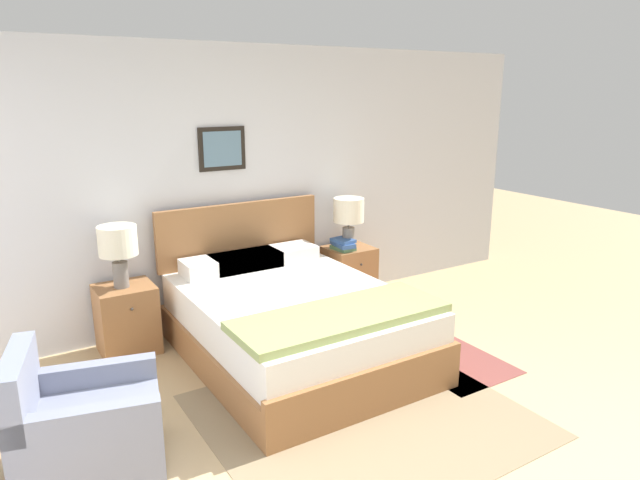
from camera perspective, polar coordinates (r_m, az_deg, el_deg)
ground_plane at (r=3.74m, az=11.88°, el=-21.43°), size 16.00×16.00×0.00m
wall_back at (r=5.52m, az=-8.48°, el=5.43°), size 7.15×0.09×2.60m
area_rug_main at (r=4.14m, az=4.35°, el=-17.07°), size 2.08×1.90×0.01m
area_rug_bedside at (r=5.17m, az=10.59°, el=-10.46°), size 0.73×1.56×0.01m
bed at (r=4.80m, az=-2.78°, el=-8.02°), size 1.63×2.16×1.15m
armchair at (r=3.75m, az=-22.54°, el=-17.09°), size 0.92×0.81×0.80m
nightstand_near_window at (r=5.17m, az=-18.75°, el=-7.49°), size 0.47×0.45×0.59m
nightstand_by_door at (r=6.05m, az=2.89°, el=-3.42°), size 0.47×0.45×0.59m
table_lamp_near_window at (r=4.96m, az=-19.55°, el=-0.45°), size 0.31×0.31×0.53m
table_lamp_by_door at (r=5.86m, az=2.88°, el=2.68°), size 0.31×0.31×0.53m
book_thick_bottom at (r=5.87m, az=2.31°, el=-0.79°), size 0.19×0.25×0.04m
book_hardcover_middle at (r=5.86m, az=2.32°, el=-0.40°), size 0.19×0.29×0.04m
book_novel_upper at (r=5.85m, az=2.32°, el=-0.05°), size 0.20×0.25×0.03m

